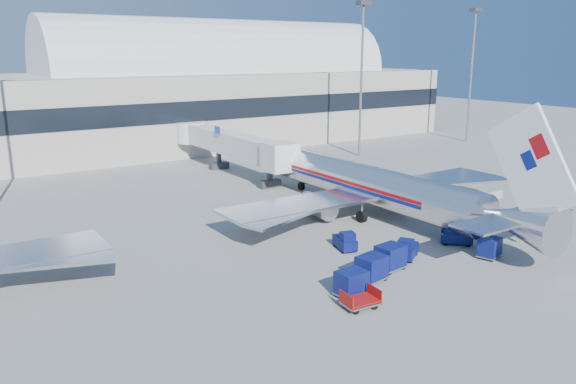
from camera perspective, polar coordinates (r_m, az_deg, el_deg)
ground at (r=45.98m, az=3.38°, el=-5.68°), size 260.00×260.00×0.00m
terminal at (r=91.56m, az=-26.00°, el=7.67°), size 170.00×28.15×21.00m
airliner_main at (r=54.67m, az=8.94°, el=0.59°), size 32.00×37.26×12.07m
jetbridge_near at (r=74.38m, az=-6.32°, el=5.03°), size 4.40×27.50×6.25m
mast_east at (r=85.52m, az=7.52°, el=13.48°), size 2.00×1.20×22.60m
mast_far_east at (r=103.71m, az=18.25°, el=13.00°), size 2.00×1.20×22.60m
barrier_near at (r=59.28m, az=16.20°, el=-1.22°), size 3.00×0.55×0.90m
barrier_mid at (r=61.78m, az=18.18°, el=-0.76°), size 3.00×0.55×0.90m
barrier_far at (r=64.36m, az=20.00°, el=-0.33°), size 3.00×0.55×0.90m
tug_lead at (r=44.33m, az=11.96°, el=-5.69°), size 2.85×2.44×1.67m
tug_right at (r=48.55m, az=16.65°, el=-4.25°), size 2.64×2.71×1.65m
tug_left at (r=45.46m, az=5.84°, el=-4.99°), size 1.87×2.70×1.60m
cart_train_a at (r=41.82m, az=10.35°, el=-6.49°), size 2.29×1.85×1.87m
cart_train_b at (r=39.61m, az=8.48°, el=-7.62°), size 2.33×1.92×1.85m
cart_train_c at (r=37.09m, az=6.46°, el=-9.17°), size 2.07×1.62×1.76m
cart_solo_near at (r=46.19m, az=19.80°, el=-5.32°), size 2.08×1.78×1.58m
cart_solo_far at (r=53.75m, az=23.17°, el=-3.01°), size 1.96×1.71×1.46m
cart_open_red at (r=35.81m, az=7.37°, el=-10.99°), size 2.37×1.79×0.60m
ramp_worker at (r=50.55m, az=22.50°, el=-3.90°), size 0.63×0.73×1.70m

